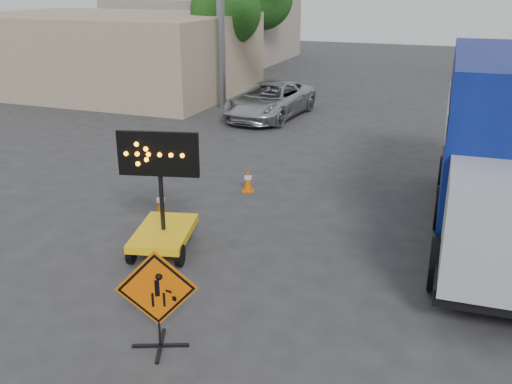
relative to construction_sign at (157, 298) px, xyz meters
The scene contains 11 objects.
ground 1.02m from the construction_sign, 129.82° to the right, with size 100.00×100.00×0.00m, color #2D2D30.
storefront_left_near 24.33m from the construction_sign, 125.99° to the left, with size 14.00×10.00×4.00m, color tan.
storefront_left_far 36.99m from the construction_sign, 114.42° to the left, with size 12.00×10.00×4.40m, color gray.
tree_left_near 23.42m from the construction_sign, 110.92° to the left, with size 3.71×3.71×6.03m.
construction_sign is the anchor object (origin of this frame).
arrow_board 3.61m from the construction_sign, 118.37° to the left, with size 1.70×2.14×2.74m.
pickup_truck 16.89m from the construction_sign, 103.50° to the left, with size 2.52×5.46×1.52m, color #B3B5BB.
box_truck 8.44m from the construction_sign, 51.87° to the left, with size 3.08×8.82×4.14m.
cone_a 4.47m from the construction_sign, 118.70° to the left, with size 0.37×0.37×0.69m.
cone_b 5.66m from the construction_sign, 119.57° to the left, with size 0.41×0.41×0.68m.
cone_c 7.51m from the construction_sign, 100.60° to the left, with size 0.42×0.42×0.65m.
Camera 1 is at (4.56, -6.47, 5.65)m, focal length 40.00 mm.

